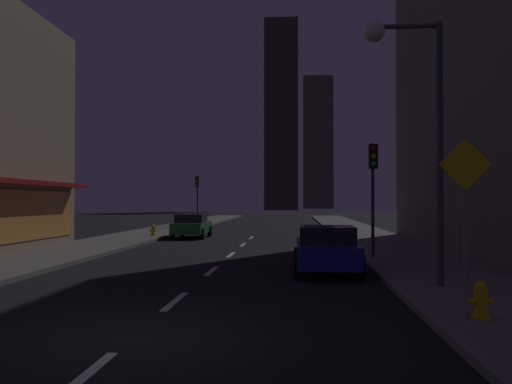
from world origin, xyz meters
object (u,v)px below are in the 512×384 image
Objects in this scene: car_parked_near at (326,249)px; fire_hydrant_yellow_near at (481,301)px; car_parked_far at (192,226)px; traffic_light_far_left at (197,189)px; traffic_light_near_right at (373,175)px; street_lamp_right at (406,86)px; pedestrian_crossing_sign at (465,212)px; fire_hydrant_far_left at (153,230)px.

fire_hydrant_yellow_near is (2.30, -7.04, -0.29)m from car_parked_near.
car_parked_far is 1.01× the size of traffic_light_far_left.
traffic_light_near_right is 6.80m from street_lamp_right.
pedestrian_crossing_sign is (-0.30, -0.14, 1.56)m from fire_hydrant_yellow_near.
car_parked_near is 1.01× the size of traffic_light_near_right.
car_parked_far is 21.31m from street_lamp_right.
car_parked_near is at bearing 118.65° from street_lamp_right.
car_parked_near is 4.51m from traffic_light_near_right.
fire_hydrant_yellow_near is at bearing -87.78° from traffic_light_near_right.
fire_hydrant_yellow_near is at bearing -62.10° from fire_hydrant_far_left.
car_parked_near is at bearing -58.08° from fire_hydrant_far_left.
street_lamp_right is (8.98, -18.84, 4.33)m from car_parked_far.
fire_hydrant_far_left is at bearing 121.92° from car_parked_near.
fire_hydrant_yellow_near is at bearing -67.22° from car_parked_far.
street_lamp_right reaches higher than car_parked_near.
fire_hydrant_yellow_near and fire_hydrant_far_left have the same top height.
traffic_light_near_right is 1.33× the size of pedestrian_crossing_sign.
fire_hydrant_far_left is at bearing 117.90° from fire_hydrant_yellow_near.
pedestrian_crossing_sign is at bearing -154.44° from fire_hydrant_yellow_near.
traffic_light_far_left is (-11.40, 34.88, 2.74)m from fire_hydrant_yellow_near.
car_parked_far is 15.50m from traffic_light_near_right.
fire_hydrant_yellow_near is 36.79m from traffic_light_far_left.
traffic_light_near_right is 0.64× the size of street_lamp_right.
fire_hydrant_far_left is (-11.80, 22.29, 0.00)m from fire_hydrant_yellow_near.
car_parked_near is 0.64× the size of street_lamp_right.
traffic_light_near_right is (9.10, -12.31, 2.45)m from car_parked_far.
traffic_light_near_right is (-0.40, 10.31, 2.74)m from fire_hydrant_yellow_near.
fire_hydrant_yellow_near is at bearing 25.56° from pedestrian_crossing_sign.
fire_hydrant_far_left is at bearing 117.14° from pedestrian_crossing_sign.
traffic_light_near_right is (1.90, 3.27, 2.45)m from car_parked_near.
street_lamp_right reaches higher than pedestrian_crossing_sign.
traffic_light_far_left is 33.00m from street_lamp_right.
pedestrian_crossing_sign reaches higher than car_parked_far.
pedestrian_crossing_sign reaches higher than car_parked_near.
traffic_light_far_left is at bearing 114.12° from traffic_light_near_right.
car_parked_far is 2.34m from fire_hydrant_far_left.
street_lamp_right reaches higher than traffic_light_far_left.
traffic_light_near_right reaches higher than car_parked_near.
car_parked_near is at bearing -71.90° from traffic_light_far_left.
street_lamp_right is at bearing -61.35° from car_parked_near.
car_parked_far is at bearing 114.80° from car_parked_near.
traffic_light_near_right reaches higher than fire_hydrant_yellow_near.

